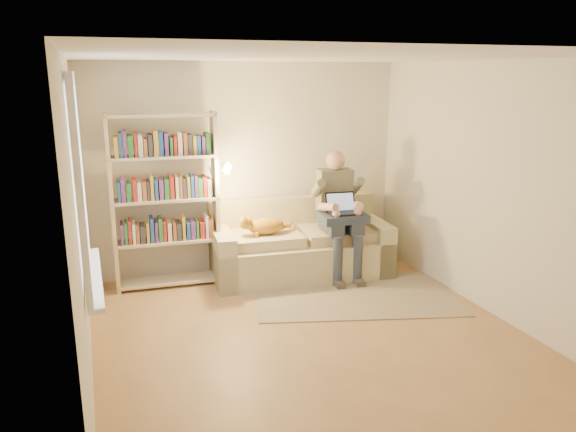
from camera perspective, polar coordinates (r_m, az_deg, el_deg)
name	(u,v)px	position (r m, az deg, el deg)	size (l,w,h in m)	color
floor	(313,339)	(5.49, 2.61, -12.40)	(4.50, 4.50, 0.00)	#987145
ceiling	(317,57)	(4.90, 2.96, 15.86)	(4.00, 4.50, 0.02)	white
wall_left	(78,227)	(4.67, -20.52, -1.10)	(0.02, 4.50, 2.60)	silver
wall_right	(497,191)	(6.08, 20.47, 2.36)	(0.02, 4.50, 2.60)	silver
wall_back	(247,168)	(7.13, -4.22, 4.89)	(4.00, 0.02, 2.60)	silver
wall_front	(477,300)	(3.18, 18.69, -8.08)	(4.00, 0.02, 2.60)	silver
window	(85,212)	(4.85, -19.97, 0.41)	(0.12, 1.52, 1.69)	white
sofa	(299,248)	(7.05, 1.14, -3.25)	(2.25, 1.16, 0.92)	#C1B688
person	(338,207)	(6.89, 5.13, 0.90)	(0.47, 0.71, 1.54)	#70715B
cat	(260,226)	(6.70, -2.83, -1.03)	(0.68, 0.27, 0.25)	gold
blanket	(344,217)	(6.79, 5.72, -0.07)	(0.55, 0.45, 0.09)	#263242
laptop	(344,208)	(6.77, 5.71, 0.83)	(0.39, 0.34, 0.31)	black
bookshelf	(165,193)	(6.61, -12.35, 2.34)	(1.35, 0.45, 2.05)	beige
rug	(356,295)	(6.51, 6.93, -7.99)	(2.26, 1.33, 0.01)	gray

